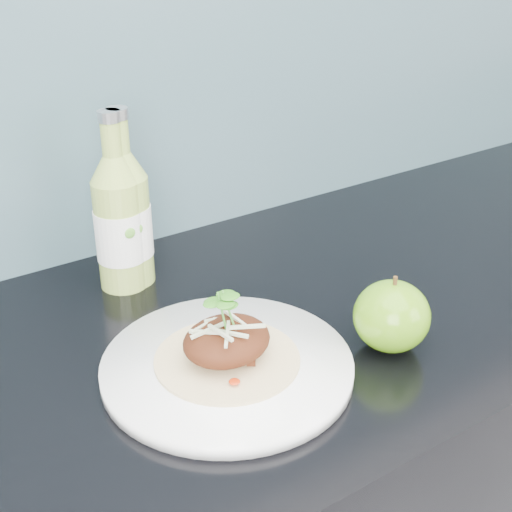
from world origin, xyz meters
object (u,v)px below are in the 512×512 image
object	(u,v)px
dinner_plate	(227,366)
cider_bottle_left	(119,223)
cider_bottle_right	(127,219)
green_apple	(392,316)

from	to	relation	value
dinner_plate	cider_bottle_left	distance (m)	0.27
dinner_plate	cider_bottle_right	distance (m)	0.27
green_apple	cider_bottle_right	bearing A→B (deg)	119.54
dinner_plate	green_apple	world-z (taller)	green_apple
green_apple	cider_bottle_left	world-z (taller)	cider_bottle_left
green_apple	cider_bottle_left	bearing A→B (deg)	121.75
dinner_plate	cider_bottle_left	size ratio (longest dim) A/B	1.48
cider_bottle_left	cider_bottle_right	size ratio (longest dim) A/B	1.00
dinner_plate	cider_bottle_left	bearing A→B (deg)	92.17
cider_bottle_left	green_apple	bearing A→B (deg)	-73.96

